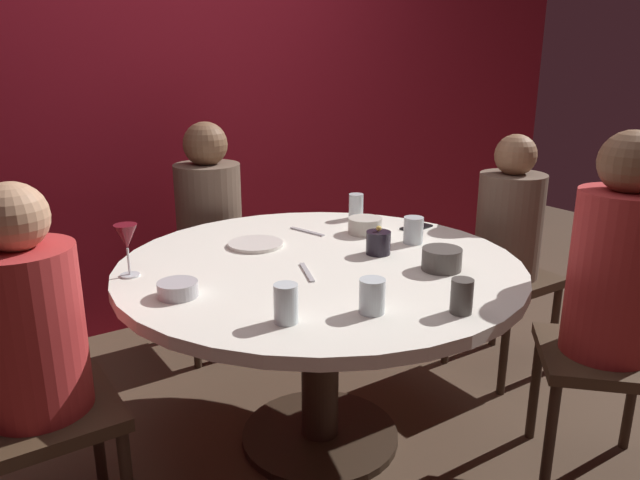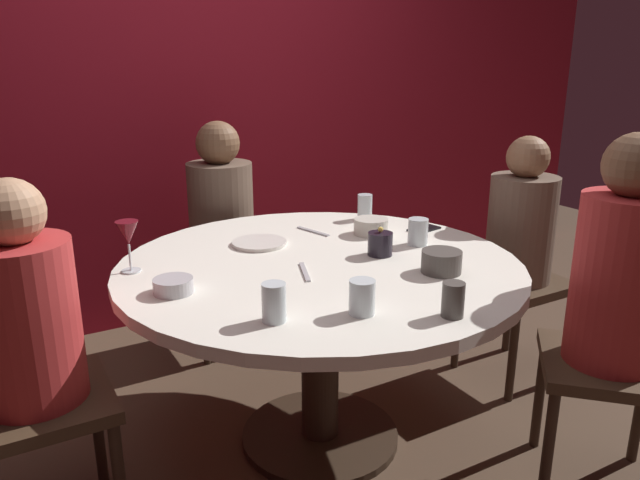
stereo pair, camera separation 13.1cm
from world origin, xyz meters
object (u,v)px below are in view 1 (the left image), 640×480
Objects in this scene: cup_by_right_diner at (462,296)px; bowl_salad_center at (365,226)px; candle_holder at (378,243)px; dinner_plate at (256,244)px; cup_far_edge at (286,304)px; dining_table at (320,298)px; cup_center_front at (372,296)px; bowl_small_white at (442,259)px; seated_diner_right at (509,229)px; wine_glass at (126,239)px; bowl_serving_large at (178,289)px; seated_diner_front_right at (614,276)px; seated_diner_back at (209,211)px; cup_by_left_diner at (413,230)px; cup_near_candle at (356,206)px; seated_diner_left at (31,336)px; cell_phone at (416,227)px.

bowl_salad_center is at bearing 71.07° from cup_by_right_diner.
candle_holder is 0.77× the size of bowl_salad_center.
cup_far_edge is at bearing -111.29° from dinner_plate.
dining_table is at bearing 45.88° from cup_far_edge.
cup_center_front is at bearing -126.52° from bowl_salad_center.
candle_holder is 0.79× the size of bowl_small_white.
seated_diner_right reaches higher than cup_far_edge.
cup_far_edge is at bearing -67.90° from wine_glass.
cup_by_right_diner is at bearing -34.25° from cup_center_front.
bowl_serving_large is (-0.76, 0.02, -0.02)m from candle_holder.
seated_diner_front_right is 1.38m from bowl_serving_large.
seated_diner_back is (0.00, 0.96, 0.12)m from dining_table.
dinner_plate is at bearing 134.24° from candle_holder.
candle_holder reaches higher than cup_by_left_diner.
bowl_serving_large is 1.09m from cup_near_candle.
seated_diner_left is 1.37m from cup_by_left_diner.
cup_by_right_diner is (-0.93, -0.59, 0.09)m from seated_diner_right.
bowl_salad_center is (0.45, -0.10, 0.03)m from dinner_plate.
wine_glass is 1.26× the size of cell_phone.
dinner_plate is 0.74m from cup_center_front.
cup_near_candle is at bearing 23.48° from bowl_serving_large.
candle_holder is 0.56m from cup_by_right_diner.
candle_holder is (0.23, -1.00, 0.06)m from seated_diner_back.
bowl_salad_center is at bearing 64.75° from cell_phone.
seated_diner_back reaches higher than cup_far_edge.
cup_by_right_diner is (0.69, -0.82, -0.08)m from wine_glass.
bowl_serving_large is at bearing 162.08° from bowl_small_white.
cup_center_front reaches higher than dining_table.
cell_phone is (0.35, 0.18, -0.04)m from candle_holder.
cell_phone is at bearing 35.15° from seated_diner_back.
candle_holder is at bearing -171.30° from cup_by_left_diner.
bowl_small_white is at bearing -13.47° from seated_diner_left.
bowl_serving_large is at bearing -176.95° from dining_table.
seated_diner_left is 1.01× the size of seated_diner_right.
cup_by_left_diner reaches higher than cup_by_right_diner.
wine_glass is 1.06m from cup_by_left_diner.
cup_by_right_diner is at bearing -42.24° from bowl_serving_large.
seated_diner_left is at bearing 84.66° from cell_phone.
seated_diner_front_right is at bearing -16.28° from cup_center_front.
seated_diner_left reaches higher than cell_phone.
cup_near_candle reaches higher than cup_by_left_diner.
cup_far_edge is at bearing 28.21° from seated_diner_front_right.
dining_table is at bearing 0.00° from seated_diner_front_right.
bowl_salad_center is 0.50m from bowl_small_white.
seated_diner_right is 10.33× the size of candle_holder.
cup_by_left_diner reaches higher than dinner_plate.
bowl_serving_large reaches higher than dining_table.
bowl_salad_center is (-0.23, 0.06, 0.03)m from cell_phone.
bowl_small_white is 0.36m from cup_by_right_diner.
dinner_plate is (0.84, 0.29, 0.04)m from seated_diner_left.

